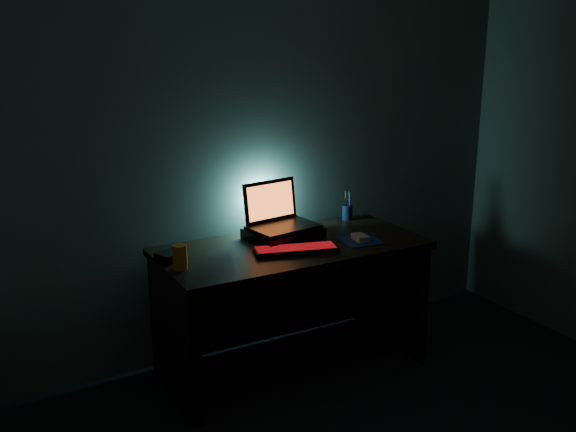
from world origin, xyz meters
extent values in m
cube|color=#454F49|center=(0.00, 2.00, 1.25)|extent=(3.50, 0.00, 2.50)
cube|color=black|center=(0.00, 1.62, 0.73)|extent=(1.50, 0.70, 0.04)
cube|color=black|center=(-0.71, 1.62, 0.35)|extent=(0.06, 0.64, 0.71)
cube|color=black|center=(0.71, 1.62, 0.35)|extent=(0.06, 0.64, 0.71)
cube|color=black|center=(0.00, 1.95, 0.35)|extent=(1.38, 0.02, 0.65)
cube|color=black|center=(0.02, 1.75, 0.78)|extent=(0.44, 0.36, 0.06)
cube|color=black|center=(0.02, 1.75, 0.82)|extent=(0.42, 0.32, 0.02)
cube|color=black|center=(0.00, 1.88, 0.95)|extent=(0.36, 0.10, 0.24)
cube|color=#FF5F1A|center=(0.00, 1.87, 0.95)|extent=(0.32, 0.08, 0.20)
cube|color=black|center=(-0.04, 1.51, 0.76)|extent=(0.48, 0.26, 0.03)
cube|color=red|center=(-0.04, 1.51, 0.78)|extent=(0.45, 0.24, 0.00)
cube|color=#0B2152|center=(0.38, 1.49, 0.75)|extent=(0.24, 0.23, 0.00)
cube|color=gray|center=(0.38, 1.49, 0.77)|extent=(0.08, 0.12, 0.03)
cylinder|color=black|center=(0.56, 1.90, 0.80)|extent=(0.08, 0.08, 0.09)
cylinder|color=#D16B0B|center=(-0.68, 1.55, 0.81)|extent=(0.10, 0.10, 0.13)
cube|color=black|center=(-0.68, 1.70, 0.77)|extent=(0.16, 0.14, 0.04)
sphere|color=#FF0C07|center=(-0.66, 1.65, 0.77)|extent=(0.01, 0.01, 0.01)
camera|label=1|loc=(-1.66, -1.36, 1.88)|focal=40.00mm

